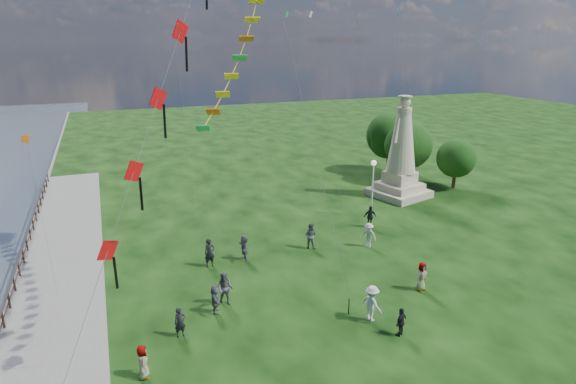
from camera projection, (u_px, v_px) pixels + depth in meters
name	position (u px, v px, depth m)	size (l,w,h in m)	color
waterfront	(31.00, 316.00, 25.44)	(200.00, 200.00, 1.51)	#35414F
statue	(401.00, 160.00, 43.84)	(5.63, 5.63, 9.26)	beige
lamppost	(373.00, 176.00, 38.68)	(0.44, 0.44, 4.77)	silver
tree_row	(408.00, 143.00, 49.47)	(7.31, 11.98, 6.59)	#382314
person_0	(180.00, 322.00, 23.39)	(0.57, 0.37, 1.55)	black
person_1	(225.00, 289.00, 26.17)	(0.95, 0.58, 1.95)	#595960
person_2	(372.00, 303.00, 24.71)	(1.26, 0.65, 1.95)	silver
person_3	(401.00, 322.00, 23.48)	(0.88, 0.45, 1.50)	black
person_4	(421.00, 276.00, 27.75)	(0.85, 0.52, 1.73)	#595960
person_5	(215.00, 299.00, 25.44)	(1.49, 0.64, 1.61)	#595960
person_6	(210.00, 253.00, 30.63)	(0.69, 0.46, 1.90)	black
person_7	(310.00, 235.00, 33.41)	(0.90, 0.56, 1.86)	#595960
person_8	(369.00, 235.00, 33.61)	(1.14, 0.59, 1.77)	silver
person_9	(370.00, 217.00, 37.14)	(1.03, 0.53, 1.75)	black
person_10	(143.00, 362.00, 20.51)	(0.76, 0.47, 1.56)	#595960
person_11	(244.00, 247.00, 31.62)	(1.62, 0.70, 1.75)	#595960
red_kite_train	(168.00, 75.00, 20.35)	(9.57, 9.35, 20.12)	black
small_kites	(272.00, 29.00, 40.89)	(32.07, 18.03, 28.65)	silver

